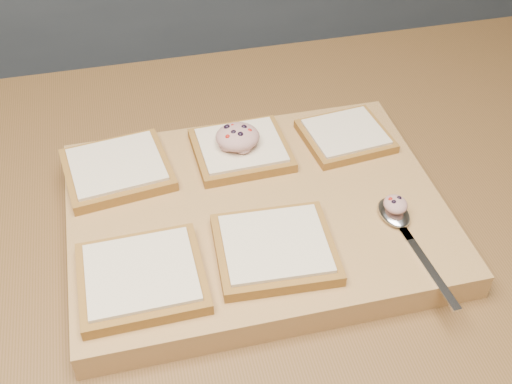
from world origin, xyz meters
TOP-DOWN VIEW (x-y plane):
  - back_counter at (0.00, 1.43)m, footprint 3.60×0.62m
  - cutting_board at (0.07, -0.02)m, footprint 0.45×0.34m
  - bread_far_left at (-0.09, 0.08)m, footprint 0.14×0.13m
  - bread_far_center at (0.07, 0.08)m, footprint 0.12×0.11m
  - bread_far_right at (0.22, 0.08)m, footprint 0.12×0.11m
  - bread_near_left at (-0.08, -0.11)m, footprint 0.13×0.12m
  - bread_near_center at (0.07, -0.10)m, footprint 0.14×0.13m
  - tuna_salad_dollop at (0.07, 0.08)m, footprint 0.06×0.05m
  - spoon at (0.22, -0.09)m, footprint 0.04×0.17m
  - spoon_salad at (0.22, -0.08)m, footprint 0.03×0.03m

SIDE VIEW (x-z plane):
  - back_counter at x=0.00m, z-range 0.00..0.94m
  - cutting_board at x=0.07m, z-range 0.90..0.94m
  - spoon at x=0.22m, z-range 0.94..0.95m
  - bread_far_right at x=0.22m, z-range 0.94..0.95m
  - bread_far_center at x=0.07m, z-range 0.94..0.95m
  - bread_far_left at x=-0.09m, z-range 0.94..0.95m
  - bread_near_center at x=0.07m, z-range 0.94..0.95m
  - bread_near_left at x=-0.08m, z-range 0.94..0.95m
  - spoon_salad at x=0.22m, z-range 0.95..0.96m
  - tuna_salad_dollop at x=0.07m, z-range 0.95..0.98m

